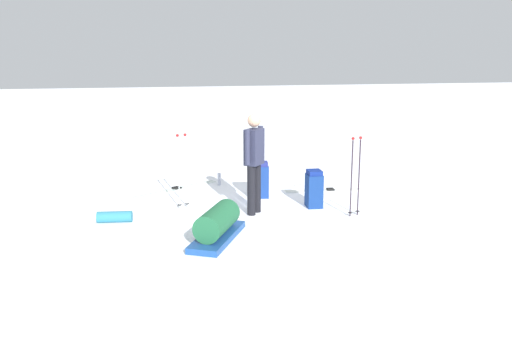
{
  "coord_description": "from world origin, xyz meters",
  "views": [
    {
      "loc": [
        2.18,
        8.49,
        2.59
      ],
      "look_at": [
        0.0,
        0.0,
        0.7
      ],
      "focal_mm": 35.91,
      "sensor_mm": 36.0,
      "label": 1
    }
  ],
  "objects_px": {
    "thermos_bottle": "(219,179)",
    "ski_pair_near": "(330,190)",
    "ski_poles_planted_far": "(182,167)",
    "gear_sled": "(217,225)",
    "backpack_bright": "(259,180)",
    "sleeping_mat_rolled": "(115,217)",
    "skier_standing": "(254,158)",
    "ski_poles_planted_near": "(355,172)",
    "ski_pair_far": "(177,189)",
    "backpack_large_dark": "(314,189)"
  },
  "relations": [
    {
      "from": "ski_pair_far",
      "to": "gear_sled",
      "type": "height_order",
      "value": "gear_sled"
    },
    {
      "from": "ski_poles_planted_far",
      "to": "sleeping_mat_rolled",
      "type": "distance_m",
      "value": 1.44
    },
    {
      "from": "ski_pair_near",
      "to": "ski_poles_planted_near",
      "type": "xyz_separation_m",
      "value": [
        0.25,
        1.62,
        0.73
      ]
    },
    {
      "from": "ski_pair_near",
      "to": "ski_poles_planted_far",
      "type": "relative_size",
      "value": 1.39
    },
    {
      "from": "backpack_large_dark",
      "to": "ski_poles_planted_near",
      "type": "xyz_separation_m",
      "value": [
        -0.47,
        0.65,
        0.42
      ]
    },
    {
      "from": "backpack_large_dark",
      "to": "thermos_bottle",
      "type": "height_order",
      "value": "backpack_large_dark"
    },
    {
      "from": "sleeping_mat_rolled",
      "to": "backpack_bright",
      "type": "bearing_deg",
      "value": -161.51
    },
    {
      "from": "gear_sled",
      "to": "thermos_bottle",
      "type": "xyz_separation_m",
      "value": [
        -0.62,
        -3.22,
        -0.09
      ]
    },
    {
      "from": "ski_poles_planted_near",
      "to": "ski_pair_near",
      "type": "bearing_deg",
      "value": -98.78
    },
    {
      "from": "ski_pair_near",
      "to": "ski_poles_planted_near",
      "type": "distance_m",
      "value": 1.79
    },
    {
      "from": "backpack_large_dark",
      "to": "gear_sled",
      "type": "height_order",
      "value": "backpack_large_dark"
    },
    {
      "from": "backpack_large_dark",
      "to": "ski_poles_planted_far",
      "type": "distance_m",
      "value": 2.35
    },
    {
      "from": "thermos_bottle",
      "to": "ski_pair_far",
      "type": "bearing_deg",
      "value": 8.37
    },
    {
      "from": "ski_pair_far",
      "to": "backpack_large_dark",
      "type": "bearing_deg",
      "value": 140.43
    },
    {
      "from": "gear_sled",
      "to": "backpack_large_dark",
      "type": "bearing_deg",
      "value": -147.74
    },
    {
      "from": "ski_poles_planted_far",
      "to": "sleeping_mat_rolled",
      "type": "relative_size",
      "value": 2.4
    },
    {
      "from": "backpack_large_dark",
      "to": "backpack_bright",
      "type": "xyz_separation_m",
      "value": [
        0.77,
        -0.86,
        0.01
      ]
    },
    {
      "from": "ski_poles_planted_far",
      "to": "sleeping_mat_rolled",
      "type": "height_order",
      "value": "ski_poles_planted_far"
    },
    {
      "from": "ski_pair_far",
      "to": "backpack_large_dark",
      "type": "height_order",
      "value": "backpack_large_dark"
    },
    {
      "from": "ski_pair_near",
      "to": "ski_poles_planted_near",
      "type": "height_order",
      "value": "ski_poles_planted_near"
    },
    {
      "from": "skier_standing",
      "to": "ski_poles_planted_near",
      "type": "xyz_separation_m",
      "value": [
        -1.59,
        0.54,
        -0.21
      ]
    },
    {
      "from": "ski_poles_planted_near",
      "to": "thermos_bottle",
      "type": "distance_m",
      "value": 3.25
    },
    {
      "from": "backpack_bright",
      "to": "ski_poles_planted_far",
      "type": "bearing_deg",
      "value": 12.76
    },
    {
      "from": "backpack_bright",
      "to": "sleeping_mat_rolled",
      "type": "bearing_deg",
      "value": 18.49
    },
    {
      "from": "ski_pair_far",
      "to": "backpack_large_dark",
      "type": "relative_size",
      "value": 2.63
    },
    {
      "from": "ski_pair_near",
      "to": "ski_pair_far",
      "type": "xyz_separation_m",
      "value": [
        2.96,
        -0.88,
        -0.0
      ]
    },
    {
      "from": "skier_standing",
      "to": "ski_pair_far",
      "type": "distance_m",
      "value": 2.44
    },
    {
      "from": "ski_poles_planted_near",
      "to": "ski_poles_planted_far",
      "type": "distance_m",
      "value": 2.97
    },
    {
      "from": "ski_poles_planted_near",
      "to": "backpack_bright",
      "type": "bearing_deg",
      "value": -50.6
    },
    {
      "from": "sleeping_mat_rolled",
      "to": "thermos_bottle",
      "type": "height_order",
      "value": "thermos_bottle"
    },
    {
      "from": "ski_pair_near",
      "to": "sleeping_mat_rolled",
      "type": "height_order",
      "value": "sleeping_mat_rolled"
    },
    {
      "from": "skier_standing",
      "to": "ski_pair_far",
      "type": "relative_size",
      "value": 0.97
    },
    {
      "from": "ski_pair_near",
      "to": "backpack_bright",
      "type": "distance_m",
      "value": 1.53
    },
    {
      "from": "backpack_large_dark",
      "to": "ski_pair_near",
      "type": "bearing_deg",
      "value": -126.81
    },
    {
      "from": "ski_poles_planted_near",
      "to": "thermos_bottle",
      "type": "bearing_deg",
      "value": -55.41
    },
    {
      "from": "ski_pair_far",
      "to": "gear_sled",
      "type": "relative_size",
      "value": 1.26
    },
    {
      "from": "backpack_large_dark",
      "to": "ski_poles_planted_far",
      "type": "bearing_deg",
      "value": -13.18
    },
    {
      "from": "ski_poles_planted_near",
      "to": "sleeping_mat_rolled",
      "type": "xyz_separation_m",
      "value": [
        3.89,
        -0.63,
        -0.65
      ]
    },
    {
      "from": "backpack_large_dark",
      "to": "thermos_bottle",
      "type": "xyz_separation_m",
      "value": [
        1.34,
        -1.98,
        -0.2
      ]
    },
    {
      "from": "ski_pair_near",
      "to": "gear_sled",
      "type": "height_order",
      "value": "gear_sled"
    },
    {
      "from": "ski_pair_near",
      "to": "gear_sled",
      "type": "relative_size",
      "value": 1.32
    },
    {
      "from": "backpack_large_dark",
      "to": "sleeping_mat_rolled",
      "type": "bearing_deg",
      "value": 0.37
    },
    {
      "from": "ski_poles_planted_far",
      "to": "gear_sled",
      "type": "bearing_deg",
      "value": 99.5
    },
    {
      "from": "skier_standing",
      "to": "ski_poles_planted_far",
      "type": "distance_m",
      "value": 1.32
    },
    {
      "from": "ski_pair_near",
      "to": "backpack_large_dark",
      "type": "xyz_separation_m",
      "value": [
        0.72,
        0.96,
        0.32
      ]
    },
    {
      "from": "gear_sled",
      "to": "sleeping_mat_rolled",
      "type": "distance_m",
      "value": 1.91
    },
    {
      "from": "thermos_bottle",
      "to": "ski_pair_near",
      "type": "bearing_deg",
      "value": 153.82
    },
    {
      "from": "ski_pair_far",
      "to": "ski_poles_planted_far",
      "type": "height_order",
      "value": "ski_poles_planted_far"
    },
    {
      "from": "ski_pair_near",
      "to": "backpack_large_dark",
      "type": "relative_size",
      "value": 2.75
    },
    {
      "from": "ski_pair_far",
      "to": "backpack_large_dark",
      "type": "distance_m",
      "value": 2.92
    }
  ]
}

